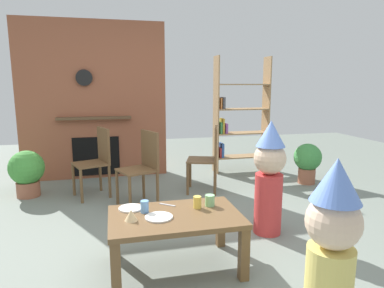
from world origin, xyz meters
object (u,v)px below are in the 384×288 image
(dining_chair_right, at_px, (209,155))
(dining_chair_left, at_px, (97,158))
(potted_plant_tall, at_px, (308,160))
(bookshelf, at_px, (238,120))
(paper_plate_front, at_px, (131,208))
(coffee_table, at_px, (175,223))
(paper_cup_near_right, at_px, (210,200))
(birthday_cake_slice, at_px, (131,215))
(potted_plant_short, at_px, (27,171))
(paper_cup_center, at_px, (197,202))
(paper_cup_near_left, at_px, (145,207))
(child_in_pink, at_px, (269,175))
(child_with_cone_hat, at_px, (331,249))
(paper_plate_rear, at_px, (159,217))
(dining_chair_middle, at_px, (143,163))

(dining_chair_right, bearing_deg, dining_chair_left, 11.66)
(dining_chair_left, relative_size, potted_plant_tall, 1.51)
(potted_plant_tall, bearing_deg, dining_chair_left, 177.24)
(bookshelf, height_order, paper_plate_front, bookshelf)
(coffee_table, bearing_deg, paper_cup_near_right, 21.04)
(paper_cup_near_right, height_order, dining_chair_right, dining_chair_right)
(bookshelf, distance_m, coffee_table, 3.23)
(birthday_cake_slice, xyz_separation_m, potted_plant_tall, (2.67, 1.90, -0.15))
(paper_plate_front, height_order, potted_plant_short, potted_plant_short)
(coffee_table, relative_size, paper_cup_center, 10.29)
(dining_chair_left, xyz_separation_m, dining_chair_right, (1.47, -0.18, 0.00))
(bookshelf, distance_m, paper_cup_near_left, 3.25)
(paper_cup_near_right, xyz_separation_m, child_in_pink, (0.69, 0.32, 0.09))
(paper_cup_center, bearing_deg, child_with_cone_hat, -65.56)
(paper_cup_center, bearing_deg, child_in_pink, 22.97)
(birthday_cake_slice, xyz_separation_m, dining_chair_left, (-0.32, 2.04, 0.02))
(bookshelf, bearing_deg, dining_chair_right, -129.11)
(paper_plate_front, distance_m, paper_plate_rear, 0.31)
(dining_chair_right, bearing_deg, coffee_table, 84.74)
(paper_cup_near_left, relative_size, dining_chair_left, 0.11)
(coffee_table, bearing_deg, potted_plant_short, 125.60)
(dining_chair_left, height_order, dining_chair_middle, same)
(bookshelf, height_order, paper_plate_rear, bookshelf)
(paper_plate_rear, height_order, potted_plant_short, potted_plant_short)
(bookshelf, relative_size, child_in_pink, 1.70)
(bookshelf, distance_m, dining_chair_left, 2.40)
(birthday_cake_slice, bearing_deg, paper_plate_rear, 0.98)
(dining_chair_left, bearing_deg, paper_plate_front, 80.01)
(bookshelf, height_order, paper_cup_near_left, bookshelf)
(paper_cup_near_left, xyz_separation_m, child_with_cone_hat, (0.92, -1.07, 0.07))
(bookshelf, bearing_deg, paper_cup_center, -117.21)
(paper_cup_near_right, xyz_separation_m, paper_plate_front, (-0.65, 0.08, -0.04))
(potted_plant_tall, distance_m, potted_plant_short, 3.90)
(paper_cup_near_right, xyz_separation_m, paper_plate_rear, (-0.45, -0.16, -0.04))
(dining_chair_left, bearing_deg, paper_cup_near_right, 97.19)
(paper_plate_rear, height_order, birthday_cake_slice, birthday_cake_slice)
(paper_cup_center, xyz_separation_m, dining_chair_left, (-0.86, 1.90, 0.01))
(birthday_cake_slice, bearing_deg, bookshelf, 55.66)
(paper_plate_rear, bearing_deg, paper_cup_center, 21.32)
(paper_plate_front, bearing_deg, bookshelf, 53.33)
(paper_plate_front, height_order, child_with_cone_hat, child_with_cone_hat)
(dining_chair_middle, bearing_deg, paper_cup_near_left, 62.88)
(coffee_table, bearing_deg, paper_cup_center, 25.48)
(child_in_pink, height_order, potted_plant_short, child_in_pink)
(coffee_table, xyz_separation_m, potted_plant_short, (-1.56, 2.18, -0.04))
(paper_cup_near_left, xyz_separation_m, child_in_pink, (1.24, 0.34, 0.09))
(dining_chair_middle, bearing_deg, bookshelf, -165.89)
(paper_plate_front, xyz_separation_m, potted_plant_short, (-1.23, 1.97, -0.12))
(paper_plate_front, relative_size, child_with_cone_hat, 0.18)
(paper_cup_near_right, distance_m, dining_chair_right, 1.77)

